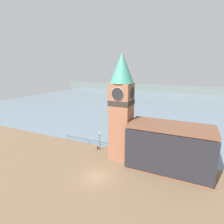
# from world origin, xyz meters

# --- Properties ---
(ground_plane) EXTENTS (160.00, 160.00, 0.00)m
(ground_plane) POSITION_xyz_m (0.00, 0.00, 0.00)
(ground_plane) COLOR brown
(water) EXTENTS (160.00, 120.00, 0.00)m
(water) POSITION_xyz_m (0.00, 70.22, -0.00)
(water) COLOR slate
(water) RESTS_ON ground_plane
(far_shoreline) EXTENTS (180.00, 3.00, 5.00)m
(far_shoreline) POSITION_xyz_m (0.00, 110.22, 2.50)
(far_shoreline) COLOR slate
(far_shoreline) RESTS_ON water
(pier_railing) EXTENTS (12.15, 0.08, 1.09)m
(pier_railing) POSITION_xyz_m (-7.87, 9.97, 0.96)
(pier_railing) COLOR #333338
(pier_railing) RESTS_ON ground_plane
(clock_tower) EXTENTS (4.18, 4.18, 19.33)m
(clock_tower) POSITION_xyz_m (1.03, 7.58, 10.27)
(clock_tower) COLOR #935B42
(clock_tower) RESTS_ON ground_plane
(pier_building) EXTENTS (13.36, 6.15, 7.83)m
(pier_building) POSITION_xyz_m (9.80, 6.96, 3.93)
(pier_building) COLOR #935B42
(pier_building) RESTS_ON ground_plane
(boat_near) EXTENTS (5.71, 3.14, 1.30)m
(boat_near) POSITION_xyz_m (-4.29, 21.29, 0.48)
(boat_near) COLOR silver
(boat_near) RESTS_ON water
(mooring_bollard_near) EXTENTS (0.32, 0.32, 0.66)m
(mooring_bollard_near) POSITION_xyz_m (-4.62, 8.55, 0.35)
(mooring_bollard_near) COLOR black
(mooring_bollard_near) RESTS_ON ground_plane
(lamp_post) EXTENTS (0.32, 0.32, 3.97)m
(lamp_post) POSITION_xyz_m (-4.00, 8.40, 2.77)
(lamp_post) COLOR black
(lamp_post) RESTS_ON ground_plane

